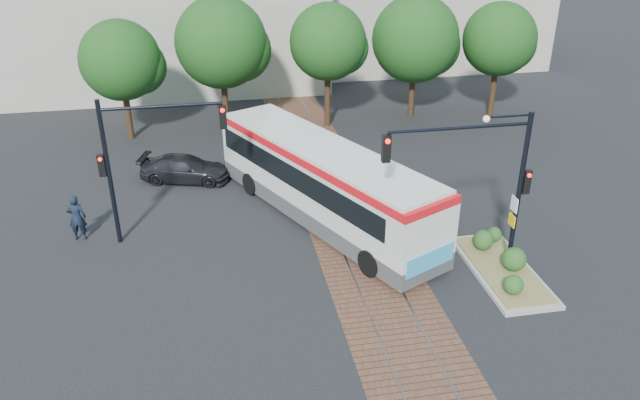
{
  "coord_description": "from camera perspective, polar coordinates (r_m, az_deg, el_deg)",
  "views": [
    {
      "loc": [
        -5.54,
        -19.06,
        12.93
      ],
      "look_at": [
        -1.38,
        3.07,
        1.6
      ],
      "focal_mm": 35.0,
      "sensor_mm": 36.0,
      "label": 1
    }
  ],
  "objects": [
    {
      "name": "ground",
      "position": [
        23.69,
        4.69,
        -6.47
      ],
      "size": [
        120.0,
        120.0,
        0.0
      ],
      "primitive_type": "plane",
      "color": "black",
      "rests_on": "ground"
    },
    {
      "name": "trackbed",
      "position": [
        27.01,
        2.52,
        -1.91
      ],
      "size": [
        3.6,
        40.0,
        0.02
      ],
      "color": "brown",
      "rests_on": "ground"
    },
    {
      "name": "tree_row",
      "position": [
        37.01,
        0.14,
        14.1
      ],
      "size": [
        26.4,
        5.6,
        7.67
      ],
      "color": "#382314",
      "rests_on": "ground"
    },
    {
      "name": "warehouses",
      "position": [
        48.93,
        -4.75,
        15.88
      ],
      "size": [
        40.0,
        13.0,
        8.0
      ],
      "color": "#ADA899",
      "rests_on": "ground"
    },
    {
      "name": "city_bus",
      "position": [
        26.32,
        0.26,
        1.91
      ],
      "size": [
        7.93,
        12.56,
        3.39
      ],
      "rotation": [
        0.0,
        0.0,
        0.45
      ],
      "color": "#404143",
      "rests_on": "ground"
    },
    {
      "name": "traffic_island",
      "position": [
        24.41,
        16.32,
        -5.58
      ],
      "size": [
        2.2,
        5.2,
        1.13
      ],
      "color": "gray",
      "rests_on": "ground"
    },
    {
      "name": "signal_pole_main",
      "position": [
        22.33,
        15.26,
        2.58
      ],
      "size": [
        5.49,
        0.46,
        6.0
      ],
      "color": "black",
      "rests_on": "ground"
    },
    {
      "name": "signal_pole_left",
      "position": [
        24.93,
        -16.44,
        4.26
      ],
      "size": [
        4.99,
        0.34,
        6.0
      ],
      "color": "black",
      "rests_on": "ground"
    },
    {
      "name": "officer",
      "position": [
        27.03,
        -21.35,
        -1.5
      ],
      "size": [
        0.73,
        0.5,
        1.96
      ],
      "primitive_type": "imported",
      "rotation": [
        0.0,
        0.0,
        3.11
      ],
      "color": "black",
      "rests_on": "ground"
    },
    {
      "name": "parked_car",
      "position": [
        31.17,
        -12.23,
        2.83
      ],
      "size": [
        4.66,
        2.89,
        1.26
      ],
      "primitive_type": "imported",
      "rotation": [
        0.0,
        0.0,
        1.29
      ],
      "color": "black",
      "rests_on": "ground"
    }
  ]
}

